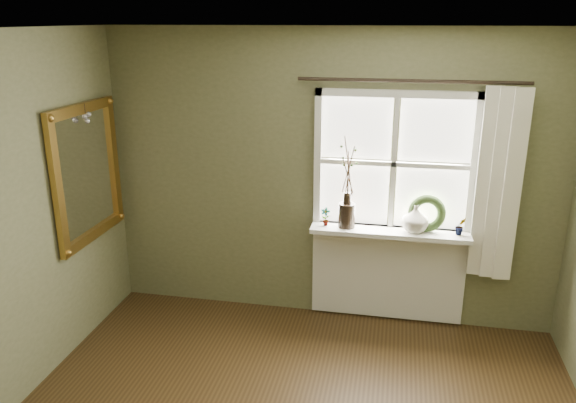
{
  "coord_description": "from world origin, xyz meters",
  "views": [
    {
      "loc": [
        0.57,
        -2.48,
        2.66
      ],
      "look_at": [
        -0.23,
        1.55,
        1.31
      ],
      "focal_mm": 35.0,
      "sensor_mm": 36.0,
      "label": 1
    }
  ],
  "objects_px": {
    "cream_vase": "(415,219)",
    "wreath": "(427,217)",
    "dark_jug": "(347,215)",
    "gilt_mirror": "(87,173)"
  },
  "relations": [
    {
      "from": "gilt_mirror",
      "to": "cream_vase",
      "type": "bearing_deg",
      "value": 10.02
    },
    {
      "from": "dark_jug",
      "to": "gilt_mirror",
      "type": "relative_size",
      "value": 0.18
    },
    {
      "from": "dark_jug",
      "to": "cream_vase",
      "type": "relative_size",
      "value": 0.91
    },
    {
      "from": "wreath",
      "to": "gilt_mirror",
      "type": "bearing_deg",
      "value": -175.58
    },
    {
      "from": "wreath",
      "to": "gilt_mirror",
      "type": "xyz_separation_m",
      "value": [
        -2.82,
        -0.52,
        0.38
      ]
    },
    {
      "from": "cream_vase",
      "to": "wreath",
      "type": "xyz_separation_m",
      "value": [
        0.09,
        0.04,
        0.0
      ]
    },
    {
      "from": "wreath",
      "to": "gilt_mirror",
      "type": "distance_m",
      "value": 2.89
    },
    {
      "from": "dark_jug",
      "to": "wreath",
      "type": "height_order",
      "value": "wreath"
    },
    {
      "from": "dark_jug",
      "to": "cream_vase",
      "type": "xyz_separation_m",
      "value": [
        0.58,
        0.0,
        0.01
      ]
    },
    {
      "from": "cream_vase",
      "to": "gilt_mirror",
      "type": "height_order",
      "value": "gilt_mirror"
    }
  ]
}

